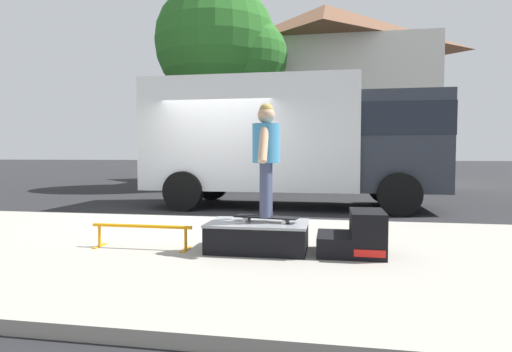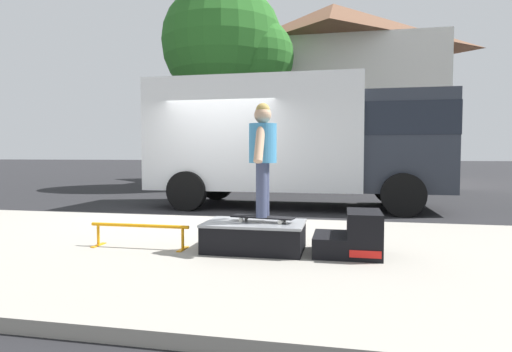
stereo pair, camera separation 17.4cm
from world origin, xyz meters
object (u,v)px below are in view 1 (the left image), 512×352
(kicker_ramp, at_px, (357,236))
(skateboard, at_px, (266,217))
(box_truck, at_px, (293,137))
(grind_rail, at_px, (142,231))
(skater_kid, at_px, (266,150))
(street_tree_main, at_px, (222,47))
(skate_box, at_px, (258,235))

(kicker_ramp, distance_m, skateboard, 1.09)
(kicker_ramp, bearing_deg, box_truck, 103.10)
(grind_rail, relative_size, skateboard, 1.63)
(kicker_ramp, bearing_deg, grind_rail, -176.91)
(skater_kid, relative_size, street_tree_main, 0.18)
(street_tree_main, bearing_deg, skater_kid, -72.82)
(grind_rail, bearing_deg, street_tree_main, 99.09)
(skate_box, xyz_separation_m, box_truck, (-0.05, 5.26, 1.39))
(skate_box, xyz_separation_m, grind_rail, (-1.45, -0.14, 0.03))
(skater_kid, bearing_deg, skate_box, -168.93)
(skate_box, height_order, skater_kid, skater_kid)
(grind_rail, distance_m, street_tree_main, 11.88)
(kicker_ramp, xyz_separation_m, grind_rail, (-2.62, -0.14, 0.01))
(skate_box, relative_size, grind_rail, 0.92)
(grind_rail, height_order, skater_kid, skater_kid)
(grind_rail, relative_size, skater_kid, 0.95)
(grind_rail, xyz_separation_m, skateboard, (1.54, 0.16, 0.18))
(grind_rail, bearing_deg, kicker_ramp, 3.09)
(skateboard, distance_m, skater_kid, 0.82)
(skate_box, xyz_separation_m, skateboard, (0.10, 0.02, 0.22))
(kicker_ramp, height_order, street_tree_main, street_tree_main)
(grind_rail, bearing_deg, skateboard, 5.96)
(skate_box, bearing_deg, kicker_ramp, -0.02)
(skateboard, bearing_deg, box_truck, 91.60)
(skateboard, height_order, skater_kid, skater_kid)
(skate_box, relative_size, kicker_ramp, 1.56)
(street_tree_main, bearing_deg, kicker_ramp, -67.67)
(kicker_ramp, xyz_separation_m, box_truck, (-1.22, 5.26, 1.37))
(kicker_ramp, distance_m, skater_kid, 1.48)
(kicker_ramp, bearing_deg, skate_box, 179.98)
(skate_box, distance_m, street_tree_main, 12.06)
(skater_kid, height_order, street_tree_main, street_tree_main)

